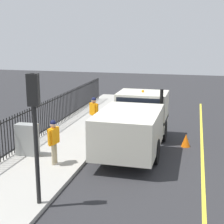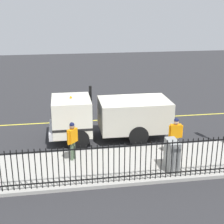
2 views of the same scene
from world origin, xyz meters
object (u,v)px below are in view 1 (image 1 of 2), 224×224
Objects in this scene: worker_standing at (94,110)px; pedestrian_distant at (54,137)px; traffic_light_near at (34,113)px; utility_cabinet at (27,140)px; work_truck at (136,120)px; traffic_cone at (186,140)px.

worker_standing is 1.01× the size of pedestrian_distant.
traffic_light_near reaches higher than utility_cabinet.
work_truck is at bearing 4.37° from worker_standing.
pedestrian_distant is 1.32× the size of utility_cabinet.
traffic_cone is at bearing 136.00° from pedestrian_distant.
pedestrian_distant is 0.46× the size of traffic_light_near.
work_truck is 3.74m from pedestrian_distant.
worker_standing is 2.99× the size of traffic_cone.
traffic_cone is at bearing 28.19° from worker_standing.
work_truck is 6.03m from traffic_light_near.
work_truck reaches higher than traffic_cone.
worker_standing reaches higher than utility_cabinet.
utility_cabinet is 2.23× the size of traffic_cone.
work_truck reaches higher than utility_cabinet.
work_truck is 2.41m from traffic_cone.
utility_cabinet is at bearing 112.82° from traffic_light_near.
traffic_light_near is (1.75, 5.58, 1.47)m from work_truck.
worker_standing reaches higher than pedestrian_distant.
work_truck is at bearing -151.20° from utility_cabinet.
work_truck is at bearing 63.27° from traffic_light_near.
utility_cabinet is (1.54, 3.84, -0.40)m from worker_standing.
utility_cabinet is at bearing -150.71° from work_truck.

